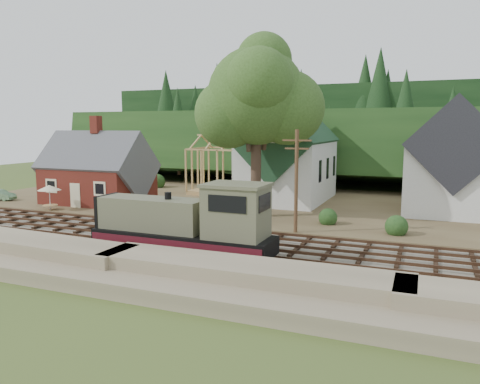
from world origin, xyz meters
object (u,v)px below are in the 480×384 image
at_px(locomotive, 188,225).
at_px(patio_set, 49,189).
at_px(car_green, 0,195).
at_px(car_blue, 210,202).

height_order(locomotive, patio_set, locomotive).
bearing_deg(patio_set, car_green, 165.12).
bearing_deg(locomotive, patio_set, 156.62).
bearing_deg(car_green, locomotive, -117.70).
xyz_separation_m(locomotive, car_blue, (-6.06, 15.44, -1.26)).
relative_size(car_blue, car_green, 0.92).
relative_size(locomotive, car_blue, 3.74).
xyz_separation_m(car_blue, car_green, (-23.10, -4.41, 0.03)).
bearing_deg(locomotive, car_blue, 111.45).
bearing_deg(car_blue, car_green, -168.83).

